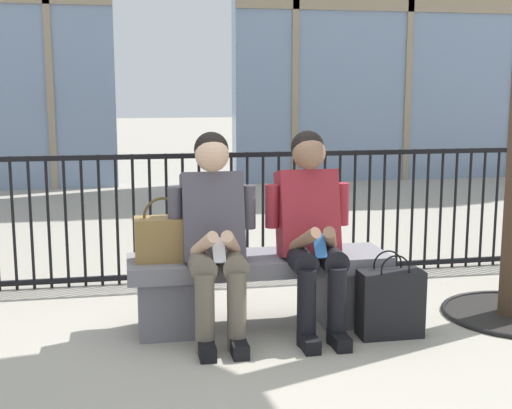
% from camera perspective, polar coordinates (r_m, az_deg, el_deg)
% --- Properties ---
extents(ground_plane, '(60.00, 60.00, 0.00)m').
position_cam_1_polar(ground_plane, '(4.37, 0.25, -9.95)').
color(ground_plane, '#A8A091').
extents(stone_bench, '(1.60, 0.44, 0.45)m').
position_cam_1_polar(stone_bench, '(4.29, 0.25, -6.54)').
color(stone_bench, slate).
rests_on(stone_bench, ground).
extents(seated_person_with_phone, '(0.52, 0.66, 1.21)m').
position_cam_1_polar(seated_person_with_phone, '(4.03, -3.46, -2.07)').
color(seated_person_with_phone, '#6B6051').
rests_on(seated_person_with_phone, ground).
extents(seated_person_companion, '(0.52, 0.66, 1.21)m').
position_cam_1_polar(seated_person_companion, '(4.14, 4.56, -1.75)').
color(seated_person_companion, black).
rests_on(seated_person_companion, ground).
extents(handbag_on_bench, '(0.34, 0.19, 0.38)m').
position_cam_1_polar(handbag_on_bench, '(4.13, -7.64, -2.74)').
color(handbag_on_bench, olive).
rests_on(handbag_on_bench, stone_bench).
extents(shopping_bag, '(0.38, 0.17, 0.51)m').
position_cam_1_polar(shopping_bag, '(4.21, 11.02, -7.97)').
color(shopping_bag, black).
rests_on(shopping_bag, ground).
extents(plaza_railing, '(7.89, 0.04, 0.98)m').
position_cam_1_polar(plaza_railing, '(5.29, -2.03, -0.92)').
color(plaza_railing, black).
rests_on(plaza_railing, ground).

